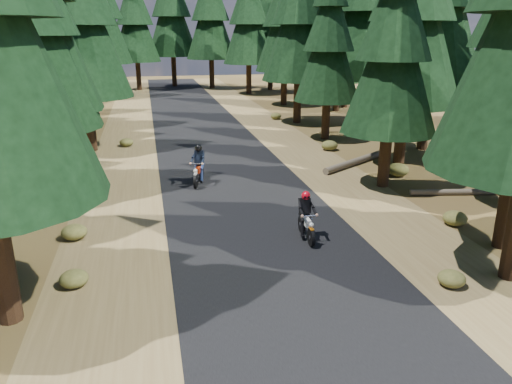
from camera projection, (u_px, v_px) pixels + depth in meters
ground at (266, 240)px, 15.40m from camera, size 120.00×120.00×0.00m
road at (237, 192)px, 20.04m from camera, size 6.00×100.00×0.01m
shoulder_l at (119, 200)px, 19.11m from camera, size 3.20×100.00×0.01m
shoulder_r at (345, 185)px, 20.98m from camera, size 3.20×100.00×0.01m
pine_forest at (192, 3)px, 32.52m from camera, size 34.59×55.08×16.32m
log_near at (354, 162)px, 23.97m from camera, size 4.06×2.94×0.32m
log_far at (462, 192)px, 19.63m from camera, size 4.10×0.98×0.24m
understory_shrubs at (234, 168)px, 22.46m from camera, size 16.22×29.84×0.64m
rider_lead at (306, 224)px, 15.34m from camera, size 0.57×1.71×1.50m
rider_follow at (198, 172)px, 20.84m from camera, size 1.08×1.95×1.66m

